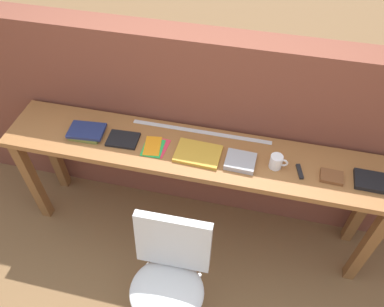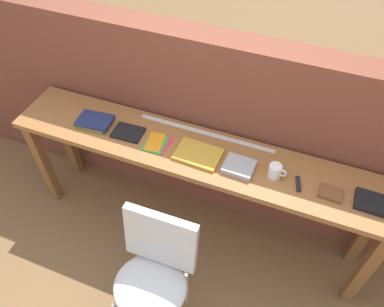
% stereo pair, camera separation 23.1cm
% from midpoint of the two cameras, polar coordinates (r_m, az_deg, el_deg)
% --- Properties ---
extents(ground_plane, '(40.00, 40.00, 0.00)m').
position_cam_midpoint_polar(ground_plane, '(2.93, 0.49, -15.58)').
color(ground_plane, brown).
extents(brick_wall_back, '(6.00, 0.20, 1.50)m').
position_cam_midpoint_polar(brick_wall_back, '(2.69, 5.52, 3.40)').
color(brick_wall_back, brown).
rests_on(brick_wall_back, ground).
extents(sideboard, '(2.50, 0.44, 0.88)m').
position_cam_midpoint_polar(sideboard, '(2.47, 3.11, -1.86)').
color(sideboard, '#996033').
rests_on(sideboard, ground).
extents(chair_white_moulded, '(0.45, 0.46, 0.89)m').
position_cam_midpoint_polar(chair_white_moulded, '(2.30, -2.82, -17.56)').
color(chair_white_moulded, silver).
rests_on(chair_white_moulded, ground).
extents(book_stack_leftmost, '(0.24, 0.18, 0.04)m').
position_cam_midpoint_polar(book_stack_leftmost, '(2.57, -12.16, 4.62)').
color(book_stack_leftmost, olive).
rests_on(book_stack_leftmost, sideboard).
extents(magazine_cycling, '(0.20, 0.15, 0.02)m').
position_cam_midpoint_polar(magazine_cycling, '(2.48, -7.12, 3.06)').
color(magazine_cycling, black).
rests_on(magazine_cycling, sideboard).
extents(pamphlet_pile_colourful, '(0.16, 0.18, 0.01)m').
position_cam_midpoint_polar(pamphlet_pile_colourful, '(2.40, -2.64, 1.45)').
color(pamphlet_pile_colourful, '#E5334C').
rests_on(pamphlet_pile_colourful, sideboard).
extents(book_open_centre, '(0.29, 0.21, 0.02)m').
position_cam_midpoint_polar(book_open_centre, '(2.33, 3.79, -0.26)').
color(book_open_centre, gold).
rests_on(book_open_centre, sideboard).
extents(book_grey_hardcover, '(0.19, 0.16, 0.03)m').
position_cam_midpoint_polar(book_grey_hardcover, '(2.28, 10.07, -2.15)').
color(book_grey_hardcover, '#9E9EA3').
rests_on(book_grey_hardcover, sideboard).
extents(mug, '(0.11, 0.08, 0.09)m').
position_cam_midpoint_polar(mug, '(2.27, 15.45, -2.78)').
color(mug, white).
rests_on(mug, sideboard).
extents(multitool_folded, '(0.05, 0.11, 0.02)m').
position_cam_midpoint_polar(multitool_folded, '(2.29, 18.71, -4.57)').
color(multitool_folded, black).
rests_on(multitool_folded, sideboard).
extents(leather_journal_brown, '(0.13, 0.11, 0.02)m').
position_cam_midpoint_polar(leather_journal_brown, '(2.31, 23.12, -5.74)').
color(leather_journal_brown, brown).
rests_on(leather_journal_brown, sideboard).
extents(book_repair_rightmost, '(0.18, 0.15, 0.03)m').
position_cam_midpoint_polar(book_repair_rightmost, '(2.37, 28.26, -6.75)').
color(book_repair_rightmost, black).
rests_on(book_repair_rightmost, sideboard).
extents(ruler_metal_back_edge, '(0.93, 0.03, 0.00)m').
position_cam_midpoint_polar(ruler_metal_back_edge, '(2.47, 4.78, 3.00)').
color(ruler_metal_back_edge, silver).
rests_on(ruler_metal_back_edge, sideboard).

